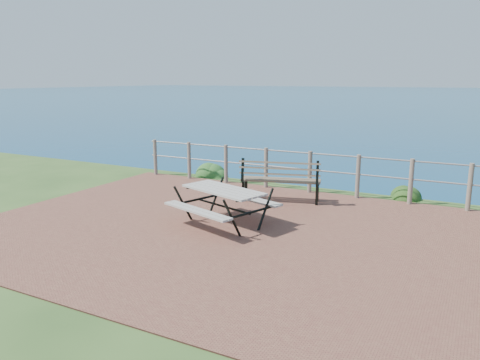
% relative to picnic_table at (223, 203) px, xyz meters
% --- Properties ---
extents(ground, '(10.00, 7.00, 0.12)m').
position_rel_picnic_table_xyz_m(ground, '(0.57, -0.18, -0.44)').
color(ground, brown).
rests_on(ground, ground).
extents(ocean, '(1200.00, 1200.00, 0.00)m').
position_rel_picnic_table_xyz_m(ocean, '(0.57, 199.82, -0.44)').
color(ocean, '#126070').
rests_on(ocean, ground).
extents(safety_railing, '(9.40, 0.10, 1.00)m').
position_rel_picnic_table_xyz_m(safety_railing, '(0.57, 3.17, 0.13)').
color(safety_railing, '#6B5B4C').
rests_on(safety_railing, ground).
extents(picnic_table, '(1.76, 1.36, 0.69)m').
position_rel_picnic_table_xyz_m(picnic_table, '(0.00, 0.00, 0.00)').
color(picnic_table, '#A29C91').
rests_on(picnic_table, ground).
extents(park_bench, '(1.81, 0.89, 0.99)m').
position_rel_picnic_table_xyz_m(park_bench, '(0.28, 2.08, 0.21)').
color(park_bench, brown).
rests_on(park_bench, ground).
extents(shrub_lip_west, '(0.79, 0.79, 0.53)m').
position_rel_picnic_table_xyz_m(shrub_lip_west, '(-2.43, 3.89, -0.44)').
color(shrub_lip_west, '#205721').
rests_on(shrub_lip_west, ground).
extents(shrub_lip_east, '(0.73, 0.73, 0.46)m').
position_rel_picnic_table_xyz_m(shrub_lip_east, '(2.83, 3.85, -0.44)').
color(shrub_lip_east, '#1D3C12').
rests_on(shrub_lip_east, ground).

